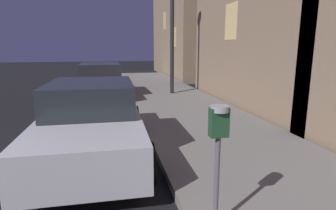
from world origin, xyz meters
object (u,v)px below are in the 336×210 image
Objects in this scene: car_silver at (92,121)px; street_lamp at (172,13)px; parking_meter at (218,137)px; car_red at (101,81)px.

street_lamp is at bearing 64.05° from car_silver.
parking_meter reaches higher than car_silver.
street_lamp is (2.95, -0.33, 2.72)m from car_red.
parking_meter reaches higher than car_red.
car_red is at bearing 89.99° from car_silver.
car_silver and car_red have the same top height.
car_silver is at bearing 117.20° from parking_meter.
parking_meter is at bearing -81.25° from car_red.
parking_meter is 0.30× the size of car_red.
parking_meter is 3.12m from car_silver.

